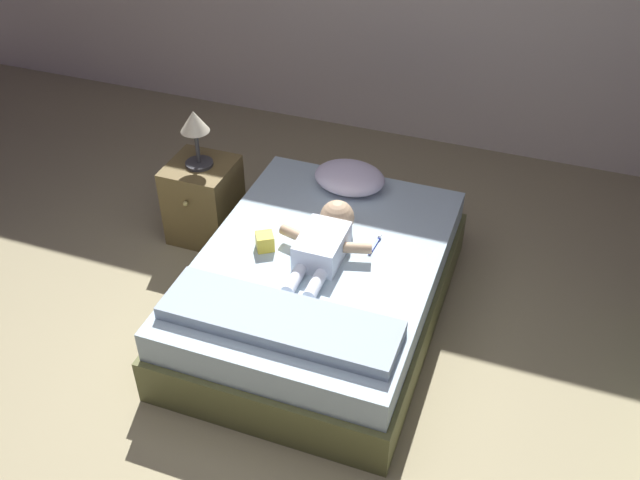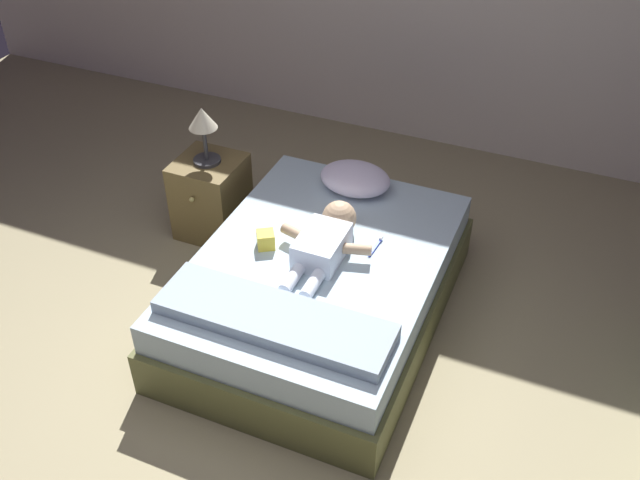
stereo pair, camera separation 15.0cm
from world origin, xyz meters
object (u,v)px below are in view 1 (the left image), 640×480
object	(u,v)px
nightstand	(204,200)
lamp	(195,128)
bed	(320,287)
toy_block	(265,241)
baby	(326,239)
pillow	(350,178)
toothbrush	(375,244)

from	to	relation	value
nightstand	lamp	world-z (taller)	lamp
bed	toy_block	distance (m)	0.39
baby	toy_block	distance (m)	0.32
baby	pillow	bearing A→B (deg)	96.16
baby	toothbrush	distance (m)	0.27
pillow	baby	world-z (taller)	baby
bed	pillow	xyz separation A→B (m)	(-0.05, 0.63, 0.30)
lamp	toy_block	size ratio (longest dim) A/B	2.89
baby	lamp	bearing A→B (deg)	156.37
baby	nightstand	xyz separation A→B (m)	(-0.94, 0.41, -0.25)
pillow	nightstand	size ratio (longest dim) A/B	0.81
lamp	toothbrush	bearing A→B (deg)	-13.72
nightstand	baby	bearing A→B (deg)	-23.62
lamp	toy_block	bearing A→B (deg)	-38.29
toy_block	toothbrush	bearing A→B (deg)	22.39
lamp	toy_block	xyz separation A→B (m)	(0.64, -0.50, -0.28)
toothbrush	lamp	size ratio (longest dim) A/B	0.47
bed	baby	world-z (taller)	baby
lamp	baby	bearing A→B (deg)	-23.63
nightstand	toy_block	xyz separation A→B (m)	(0.64, -0.50, 0.22)
nightstand	bed	bearing A→B (deg)	-26.49
bed	baby	bearing A→B (deg)	73.67
bed	nightstand	size ratio (longest dim) A/B	3.37
bed	toy_block	bearing A→B (deg)	-171.62
pillow	baby	size ratio (longest dim) A/B	0.62
baby	lamp	xyz separation A→B (m)	(-0.94, 0.41, 0.25)
bed	pillow	world-z (taller)	pillow
pillow	toy_block	world-z (taller)	pillow
pillow	lamp	bearing A→B (deg)	-169.30
nightstand	lamp	xyz separation A→B (m)	(-0.00, 0.00, 0.50)
baby	nightstand	world-z (taller)	baby
lamp	toy_block	world-z (taller)	lamp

